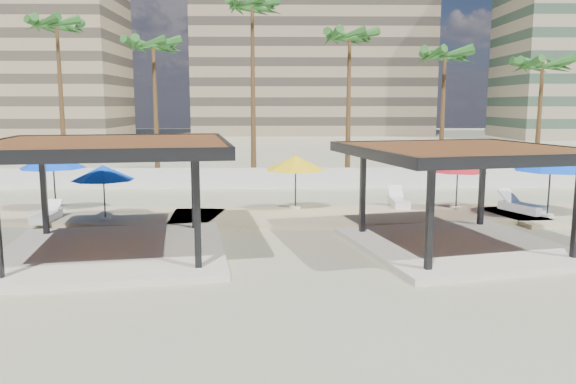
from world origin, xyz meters
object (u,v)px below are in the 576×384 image
Objects in this scene: umbrella_c at (458,165)px; lounger_a at (47,216)px; lounger_b at (398,201)px; pavilion_west at (111,187)px; lounger_c at (521,207)px; pavilion_central at (461,188)px; umbrella_a at (53,160)px.

lounger_a is (-17.76, -2.35, -1.86)m from umbrella_c.
lounger_a is 15.67m from lounger_b.
umbrella_c is 18.01m from lounger_a.
pavilion_west is 3.56× the size of lounger_c.
lounger_b is at bearing -76.85° from lounger_a.
pavilion_central is at bearing -103.95° from lounger_a.
pavilion_central is 2.71× the size of umbrella_c.
pavilion_central is at bearing -6.72° from pavilion_west.
pavilion_central is at bearing -175.93° from lounger_b.
lounger_b is (15.31, 3.34, 0.02)m from lounger_a.
pavilion_central is 4.31× the size of lounger_a.
pavilion_central is 2.57× the size of umbrella_a.
umbrella_c is at bearing -81.63° from lounger_a.
umbrella_a is 3.24m from lounger_a.
pavilion_central reaches higher than umbrella_a.
umbrella_a is 1.36× the size of lounger_c.
umbrella_a is at bearing 179.76° from umbrella_c.
lounger_c reaches higher than lounger_a.
umbrella_c is at bearing 59.40° from pavilion_central.
pavilion_central is 6.81m from umbrella_c.
umbrella_c is (18.34, -0.08, -0.22)m from umbrella_a.
umbrella_a is at bearing 64.35° from lounger_c.
umbrella_c is (1.97, 6.52, 0.10)m from pavilion_central.
lounger_a is 20.54m from lounger_c.
umbrella_a is (-4.72, 7.18, 0.17)m from pavilion_west.
pavilion_central is at bearing -106.79° from umbrella_c.
pavilion_west is 8.59m from umbrella_a.
lounger_c is at bearing -15.05° from umbrella_c.
lounger_c is at bearing -2.20° from umbrella_a.
pavilion_west reaches higher than pavilion_central.
lounger_b is at bearing 79.88° from pavilion_central.
umbrella_a reaches higher than lounger_b.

